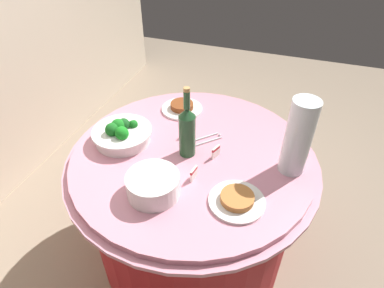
% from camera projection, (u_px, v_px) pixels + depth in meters
% --- Properties ---
extents(ground_plane, '(6.00, 6.00, 0.00)m').
position_uv_depth(ground_plane, '(192.00, 247.00, 1.95)').
color(ground_plane, gray).
extents(buffet_table, '(1.16, 1.16, 0.74)m').
position_uv_depth(buffet_table, '(192.00, 205.00, 1.72)').
color(buffet_table, maroon).
rests_on(buffet_table, ground_plane).
extents(broccoli_bowl, '(0.28, 0.28, 0.12)m').
position_uv_depth(broccoli_bowl, '(122.00, 134.00, 1.53)').
color(broccoli_bowl, white).
rests_on(broccoli_bowl, buffet_table).
extents(plate_stack, '(0.21, 0.21, 0.09)m').
position_uv_depth(plate_stack, '(153.00, 185.00, 1.27)').
color(plate_stack, white).
rests_on(plate_stack, buffet_table).
extents(wine_bottle, '(0.07, 0.07, 0.34)m').
position_uv_depth(wine_bottle, '(187.00, 130.00, 1.41)').
color(wine_bottle, '#1F4625').
rests_on(wine_bottle, buffet_table).
extents(decorative_fruit_vase, '(0.11, 0.11, 0.34)m').
position_uv_depth(decorative_fruit_vase, '(297.00, 142.00, 1.31)').
color(decorative_fruit_vase, silver).
rests_on(decorative_fruit_vase, buffet_table).
extents(serving_tongs, '(0.15, 0.14, 0.01)m').
position_uv_depth(serving_tongs, '(206.00, 139.00, 1.56)').
color(serving_tongs, silver).
rests_on(serving_tongs, buffet_table).
extents(food_plate_stir_fry, '(0.22, 0.22, 0.04)m').
position_uv_depth(food_plate_stir_fry, '(182.00, 107.00, 1.76)').
color(food_plate_stir_fry, white).
rests_on(food_plate_stir_fry, buffet_table).
extents(food_plate_peanuts, '(0.22, 0.22, 0.04)m').
position_uv_depth(food_plate_peanuts, '(237.00, 200.00, 1.25)').
color(food_plate_peanuts, white).
rests_on(food_plate_peanuts, buffet_table).
extents(label_placard_front, '(0.05, 0.03, 0.05)m').
position_uv_depth(label_placard_front, '(216.00, 151.00, 1.45)').
color(label_placard_front, white).
rests_on(label_placard_front, buffet_table).
extents(label_placard_mid, '(0.05, 0.02, 0.05)m').
position_uv_depth(label_placard_mid, '(187.00, 130.00, 1.57)').
color(label_placard_mid, white).
rests_on(label_placard_mid, buffet_table).
extents(label_placard_rear, '(0.05, 0.02, 0.05)m').
position_uv_depth(label_placard_rear, '(194.00, 173.00, 1.34)').
color(label_placard_rear, white).
rests_on(label_placard_rear, buffet_table).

